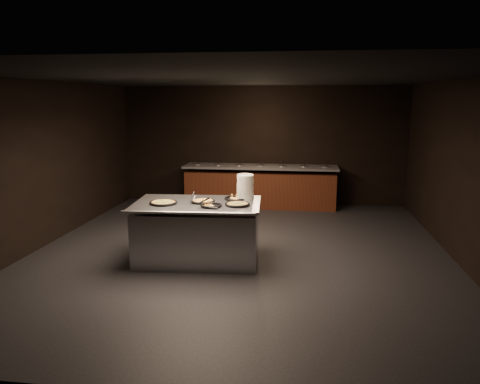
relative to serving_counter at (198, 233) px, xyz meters
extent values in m
cube|color=black|center=(0.63, 0.48, -0.46)|extent=(7.00, 8.00, 0.01)
cube|color=black|center=(0.63, 0.48, 2.45)|extent=(7.00, 8.00, 0.01)
cube|color=black|center=(0.63, 4.48, 0.99)|extent=(7.00, 0.01, 2.90)
cube|color=black|center=(0.63, -3.53, 0.99)|extent=(7.00, 0.01, 2.90)
cube|color=black|center=(-2.88, 0.48, 0.99)|extent=(0.01, 8.00, 2.90)
cube|color=black|center=(4.13, 0.48, 0.99)|extent=(0.01, 8.00, 2.90)
cube|color=#592B15|center=(0.63, 4.05, -0.03)|extent=(3.60, 0.75, 0.85)
cube|color=slate|center=(0.63, 4.05, 0.52)|extent=(3.70, 0.83, 0.05)
cube|color=#3B140D|center=(0.63, 4.05, -0.42)|extent=(3.60, 0.69, 0.08)
cylinder|color=silver|center=(-0.92, 4.05, 0.52)|extent=(0.22, 0.22, 0.08)
cylinder|color=#56722D|center=(-0.92, 4.05, 0.55)|extent=(0.19, 0.19, 0.02)
cylinder|color=black|center=(-0.89, 4.03, 0.63)|extent=(0.04, 0.10, 0.19)
cylinder|color=silver|center=(-0.41, 4.05, 0.52)|extent=(0.22, 0.22, 0.08)
cylinder|color=#56722D|center=(-0.41, 4.05, 0.55)|extent=(0.19, 0.19, 0.02)
cylinder|color=black|center=(-0.38, 4.03, 0.63)|extent=(0.04, 0.10, 0.19)
cylinder|color=silver|center=(0.11, 4.05, 0.52)|extent=(0.22, 0.22, 0.08)
cylinder|color=#56722D|center=(0.11, 4.05, 0.55)|extent=(0.19, 0.19, 0.02)
cylinder|color=black|center=(0.14, 4.03, 0.63)|extent=(0.04, 0.10, 0.19)
cylinder|color=silver|center=(0.63, 4.05, 0.52)|extent=(0.22, 0.22, 0.08)
cylinder|color=#56722D|center=(0.63, 4.05, 0.55)|extent=(0.19, 0.19, 0.02)
cylinder|color=black|center=(0.66, 4.03, 0.63)|extent=(0.04, 0.10, 0.19)
cylinder|color=silver|center=(1.14, 4.05, 0.52)|extent=(0.22, 0.22, 0.08)
cylinder|color=#56722D|center=(1.14, 4.05, 0.55)|extent=(0.19, 0.19, 0.02)
cylinder|color=black|center=(1.17, 4.03, 0.63)|extent=(0.04, 0.10, 0.19)
cylinder|color=silver|center=(1.66, 4.05, 0.52)|extent=(0.22, 0.22, 0.08)
cylinder|color=#56722D|center=(1.66, 4.05, 0.55)|extent=(0.19, 0.19, 0.02)
cylinder|color=black|center=(1.69, 4.03, 0.63)|extent=(0.04, 0.10, 0.19)
cylinder|color=silver|center=(2.18, 4.05, 0.52)|extent=(0.22, 0.22, 0.08)
cylinder|color=#56722D|center=(2.18, 4.05, 0.55)|extent=(0.19, 0.19, 0.02)
cylinder|color=black|center=(2.21, 4.03, 0.63)|extent=(0.04, 0.10, 0.19)
cube|color=silver|center=(0.00, 0.00, -0.03)|extent=(1.98, 1.29, 0.86)
cube|color=silver|center=(0.00, 0.00, 0.48)|extent=(2.07, 1.38, 0.04)
cylinder|color=silver|center=(0.00, -0.62, 0.48)|extent=(1.99, 0.18, 0.04)
cylinder|color=white|center=(0.73, 0.33, 0.70)|extent=(0.27, 0.27, 0.41)
cylinder|color=black|center=(-0.51, -0.17, 0.50)|extent=(0.41, 0.41, 0.01)
torus|color=black|center=(-0.51, -0.17, 0.52)|extent=(0.44, 0.44, 0.04)
torus|color=#956026|center=(-0.51, -0.17, 0.52)|extent=(0.37, 0.37, 0.03)
cylinder|color=gold|center=(-0.51, -0.17, 0.52)|extent=(0.33, 0.33, 0.02)
cube|color=black|center=(-0.51, -0.17, 0.53)|extent=(0.19, 0.28, 0.00)
cube|color=black|center=(-0.51, -0.17, 0.53)|extent=(0.28, 0.19, 0.00)
cylinder|color=black|center=(0.09, 0.03, 0.50)|extent=(0.36, 0.36, 0.01)
torus|color=black|center=(0.09, 0.03, 0.52)|extent=(0.39, 0.39, 0.04)
torus|color=#956026|center=(0.09, 0.03, 0.52)|extent=(0.33, 0.33, 0.03)
cylinder|color=#F5C259|center=(0.09, 0.03, 0.52)|extent=(0.28, 0.28, 0.02)
cube|color=black|center=(0.09, 0.03, 0.53)|extent=(0.07, 0.28, 0.00)
cube|color=black|center=(0.09, 0.03, 0.53)|extent=(0.28, 0.07, 0.00)
cylinder|color=black|center=(0.57, 0.31, 0.50)|extent=(0.35, 0.35, 0.01)
torus|color=black|center=(0.57, 0.31, 0.52)|extent=(0.37, 0.37, 0.04)
cylinder|color=black|center=(0.28, -0.25, 0.50)|extent=(0.31, 0.31, 0.01)
torus|color=black|center=(0.28, -0.25, 0.52)|extent=(0.33, 0.33, 0.04)
cylinder|color=black|center=(0.66, -0.12, 0.50)|extent=(0.36, 0.36, 0.01)
torus|color=black|center=(0.66, -0.12, 0.52)|extent=(0.39, 0.39, 0.04)
torus|color=#956026|center=(0.66, -0.12, 0.52)|extent=(0.33, 0.33, 0.03)
cylinder|color=gold|center=(0.66, -0.12, 0.52)|extent=(0.28, 0.28, 0.02)
cube|color=black|center=(0.66, -0.12, 0.53)|extent=(0.18, 0.22, 0.00)
cube|color=black|center=(0.66, -0.12, 0.53)|extent=(0.22, 0.18, 0.00)
cube|color=silver|center=(-0.06, 0.12, 0.52)|extent=(0.10, 0.12, 0.00)
cylinder|color=black|center=(-0.06, -0.05, 0.60)|extent=(0.03, 0.22, 0.13)
cylinder|color=silver|center=(-0.06, 0.04, 0.55)|extent=(0.02, 0.11, 0.08)
cube|color=silver|center=(0.35, -0.39, 0.52)|extent=(0.13, 0.11, 0.00)
cylinder|color=black|center=(0.18, -0.37, 0.61)|extent=(0.22, 0.06, 0.13)
cylinder|color=silver|center=(0.26, -0.38, 0.55)|extent=(0.11, 0.03, 0.08)
camera|label=1|loc=(1.67, -7.08, 2.09)|focal=35.00mm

